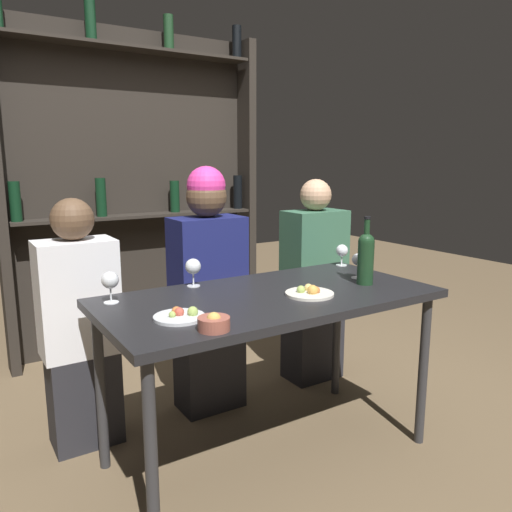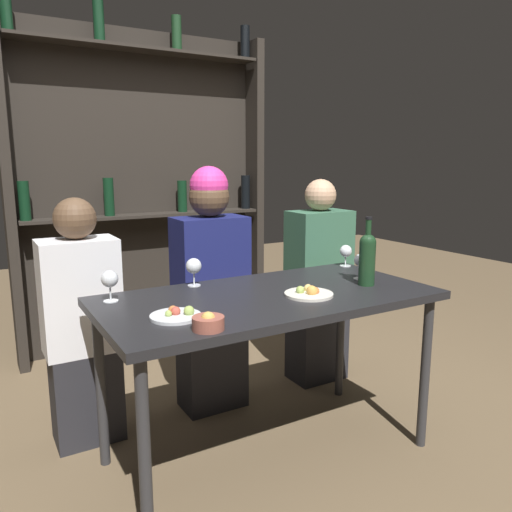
{
  "view_description": "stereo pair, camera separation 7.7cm",
  "coord_description": "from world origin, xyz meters",
  "px_view_note": "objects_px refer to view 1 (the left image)",
  "views": [
    {
      "loc": [
        -1.16,
        -1.73,
        1.33
      ],
      "look_at": [
        0.0,
        0.11,
        0.91
      ],
      "focal_mm": 35.0,
      "sensor_mm": 36.0,
      "label": 1
    },
    {
      "loc": [
        -1.1,
        -1.77,
        1.33
      ],
      "look_at": [
        0.0,
        0.11,
        0.91
      ],
      "focal_mm": 35.0,
      "sensor_mm": 36.0,
      "label": 2
    }
  ],
  "objects_px": {
    "food_plate_0": "(310,292)",
    "seated_person_left": "(80,332)",
    "wine_glass_2": "(358,261)",
    "wine_glass_3": "(193,267)",
    "food_plate_1": "(180,316)",
    "wine_glass_1": "(110,281)",
    "wine_glass_0": "(342,251)",
    "snack_bowl": "(214,323)",
    "seated_person_right": "(314,287)",
    "seated_person_center": "(208,293)",
    "wine_bottle": "(366,256)"
  },
  "relations": [
    {
      "from": "food_plate_0",
      "to": "seated_person_left",
      "type": "relative_size",
      "value": 0.18
    },
    {
      "from": "wine_glass_2",
      "to": "seated_person_left",
      "type": "bearing_deg",
      "value": 156.0
    },
    {
      "from": "wine_glass_3",
      "to": "seated_person_left",
      "type": "height_order",
      "value": "seated_person_left"
    },
    {
      "from": "food_plate_1",
      "to": "food_plate_0",
      "type": "bearing_deg",
      "value": 0.17
    },
    {
      "from": "food_plate_0",
      "to": "seated_person_left",
      "type": "distance_m",
      "value": 1.07
    },
    {
      "from": "wine_glass_1",
      "to": "wine_glass_2",
      "type": "bearing_deg",
      "value": -10.59
    },
    {
      "from": "wine_glass_0",
      "to": "wine_glass_1",
      "type": "height_order",
      "value": "wine_glass_1"
    },
    {
      "from": "snack_bowl",
      "to": "seated_person_left",
      "type": "height_order",
      "value": "seated_person_left"
    },
    {
      "from": "wine_glass_1",
      "to": "seated_person_right",
      "type": "height_order",
      "value": "seated_person_right"
    },
    {
      "from": "seated_person_center",
      "to": "wine_glass_3",
      "type": "bearing_deg",
      "value": -128.35
    },
    {
      "from": "seated_person_right",
      "to": "wine_glass_2",
      "type": "bearing_deg",
      "value": -106.87
    },
    {
      "from": "snack_bowl",
      "to": "seated_person_center",
      "type": "relative_size",
      "value": 0.09
    },
    {
      "from": "wine_glass_0",
      "to": "food_plate_0",
      "type": "distance_m",
      "value": 0.66
    },
    {
      "from": "wine_glass_0",
      "to": "snack_bowl",
      "type": "bearing_deg",
      "value": -152.37
    },
    {
      "from": "wine_glass_0",
      "to": "seated_person_left",
      "type": "height_order",
      "value": "seated_person_left"
    },
    {
      "from": "wine_bottle",
      "to": "seated_person_center",
      "type": "distance_m",
      "value": 0.85
    },
    {
      "from": "wine_glass_3",
      "to": "seated_person_left",
      "type": "bearing_deg",
      "value": 150.89
    },
    {
      "from": "wine_glass_1",
      "to": "wine_glass_2",
      "type": "height_order",
      "value": "wine_glass_1"
    },
    {
      "from": "wine_glass_0",
      "to": "seated_person_left",
      "type": "bearing_deg",
      "value": 168.62
    },
    {
      "from": "wine_bottle",
      "to": "wine_glass_2",
      "type": "height_order",
      "value": "wine_bottle"
    },
    {
      "from": "wine_bottle",
      "to": "wine_glass_1",
      "type": "distance_m",
      "value": 1.14
    },
    {
      "from": "wine_bottle",
      "to": "wine_glass_3",
      "type": "height_order",
      "value": "wine_bottle"
    },
    {
      "from": "seated_person_center",
      "to": "wine_glass_2",
      "type": "bearing_deg",
      "value": -44.52
    },
    {
      "from": "food_plate_1",
      "to": "wine_glass_1",
      "type": "bearing_deg",
      "value": 114.71
    },
    {
      "from": "wine_glass_0",
      "to": "wine_glass_2",
      "type": "bearing_deg",
      "value": -116.99
    },
    {
      "from": "wine_glass_1",
      "to": "seated_person_center",
      "type": "bearing_deg",
      "value": 28.31
    },
    {
      "from": "wine_glass_0",
      "to": "wine_bottle",
      "type": "bearing_deg",
      "value": -116.97
    },
    {
      "from": "wine_bottle",
      "to": "wine_glass_0",
      "type": "bearing_deg",
      "value": 63.03
    },
    {
      "from": "wine_glass_3",
      "to": "seated_person_right",
      "type": "relative_size",
      "value": 0.11
    },
    {
      "from": "wine_glass_2",
      "to": "wine_glass_3",
      "type": "height_order",
      "value": "wine_glass_3"
    },
    {
      "from": "seated_person_left",
      "to": "food_plate_0",
      "type": "bearing_deg",
      "value": -38.81
    },
    {
      "from": "wine_glass_1",
      "to": "wine_glass_2",
      "type": "distance_m",
      "value": 1.17
    },
    {
      "from": "wine_bottle",
      "to": "seated_person_left",
      "type": "bearing_deg",
      "value": 150.96
    },
    {
      "from": "food_plate_1",
      "to": "seated_person_right",
      "type": "height_order",
      "value": "seated_person_right"
    },
    {
      "from": "wine_bottle",
      "to": "food_plate_1",
      "type": "relative_size",
      "value": 1.68
    },
    {
      "from": "food_plate_1",
      "to": "wine_bottle",
      "type": "bearing_deg",
      "value": 1.03
    },
    {
      "from": "food_plate_0",
      "to": "seated_person_right",
      "type": "bearing_deg",
      "value": 49.82
    },
    {
      "from": "seated_person_center",
      "to": "seated_person_left",
      "type": "bearing_deg",
      "value": -180.0
    },
    {
      "from": "food_plate_1",
      "to": "seated_person_center",
      "type": "distance_m",
      "value": 0.81
    },
    {
      "from": "food_plate_1",
      "to": "seated_person_center",
      "type": "bearing_deg",
      "value": 55.89
    },
    {
      "from": "wine_glass_3",
      "to": "snack_bowl",
      "type": "relative_size",
      "value": 1.16
    },
    {
      "from": "food_plate_0",
      "to": "seated_person_center",
      "type": "xyz_separation_m",
      "value": [
        -0.16,
        0.66,
        -0.13
      ]
    },
    {
      "from": "seated_person_left",
      "to": "wine_glass_3",
      "type": "bearing_deg",
      "value": -29.11
    },
    {
      "from": "wine_glass_1",
      "to": "food_plate_1",
      "type": "relative_size",
      "value": 0.69
    },
    {
      "from": "food_plate_0",
      "to": "snack_bowl",
      "type": "distance_m",
      "value": 0.58
    },
    {
      "from": "food_plate_0",
      "to": "snack_bowl",
      "type": "relative_size",
      "value": 1.87
    },
    {
      "from": "food_plate_0",
      "to": "seated_person_right",
      "type": "relative_size",
      "value": 0.17
    },
    {
      "from": "wine_bottle",
      "to": "snack_bowl",
      "type": "height_order",
      "value": "wine_bottle"
    },
    {
      "from": "wine_bottle",
      "to": "wine_glass_1",
      "type": "xyz_separation_m",
      "value": [
        -1.1,
        0.32,
        -0.04
      ]
    },
    {
      "from": "wine_glass_0",
      "to": "seated_person_right",
      "type": "height_order",
      "value": "seated_person_right"
    }
  ]
}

